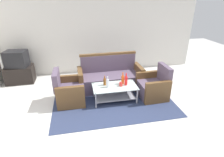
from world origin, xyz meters
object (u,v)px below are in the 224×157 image
bottle_clear (108,83)px  television (17,59)px  bottle_brown (105,82)px  bottle_red (126,81)px  armchair_left (69,92)px  armchair_right (153,87)px  cup (121,84)px  couch (110,78)px  tv_stand (20,74)px  coffee_table (115,91)px  bottle_orange (123,79)px

bottle_clear → television: television is taller
bottle_brown → bottle_red: bearing=-10.9°
armchair_left → television: bearing=-133.8°
armchair_right → cup: 0.90m
couch → bottle_brown: couch is taller
bottle_brown → tv_stand: 2.84m
coffee_table → bottle_orange: 0.36m
bottle_orange → bottle_clear: bearing=-164.8°
bottle_red → bottle_brown: 0.53m
bottle_orange → tv_stand: bottle_orange is taller
armchair_left → cup: size_ratio=8.50×
armchair_left → coffee_table: size_ratio=0.77×
bottle_orange → bottle_brown: 0.46m
armchair_left → tv_stand: (-1.50, 1.47, -0.03)m
bottle_orange → bottle_clear: 0.42m
couch → bottle_orange: 0.70m
bottle_red → tv_stand: bottle_red is taller
coffee_table → bottle_orange: size_ratio=3.53×
bottle_orange → tv_stand: 3.24m
bottle_orange → television: 3.24m
armchair_right → bottle_red: (-0.75, 0.02, 0.24)m
tv_stand → armchair_left: bearing=-44.5°
armchair_left → tv_stand: bearing=-133.7°
bottle_red → television: bearing=150.9°
armchair_right → tv_stand: size_ratio=1.06×
armchair_right → bottle_clear: armchair_right is taller
bottle_brown → armchair_left: bearing=177.5°
bottle_brown → bottle_clear: (0.05, -0.13, 0.02)m
bottle_clear → tv_stand: bottle_clear is taller
coffee_table → cup: (0.15, -0.02, 0.19)m
bottle_brown → television: 2.84m
bottle_red → couch: bearing=110.5°
coffee_table → bottle_red: (0.29, 0.01, 0.26)m
bottle_red → cup: bottle_red is taller
armchair_left → bottle_red: armchair_left is taller
bottle_orange → tv_stand: (-2.85, 1.53, -0.27)m
armchair_right → bottle_orange: bearing=80.8°
tv_stand → armchair_right: bearing=-24.1°
bottle_orange → bottle_brown: bearing=178.3°
tv_stand → bottle_clear: bearing=-33.9°
coffee_table → television: television is taller
couch → tv_stand: (-2.64, 0.90, -0.06)m
bottle_red → tv_stand: size_ratio=0.40×
cup → television: size_ratio=0.15×
bottle_clear → couch: bearing=74.8°
couch → armchair_right: couch is taller
armchair_left → tv_stand: armchair_left is taller
coffee_table → bottle_brown: bearing=154.4°
armchair_left → coffee_table: (1.12, -0.15, -0.02)m
coffee_table → armchair_right: bearing=-0.5°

